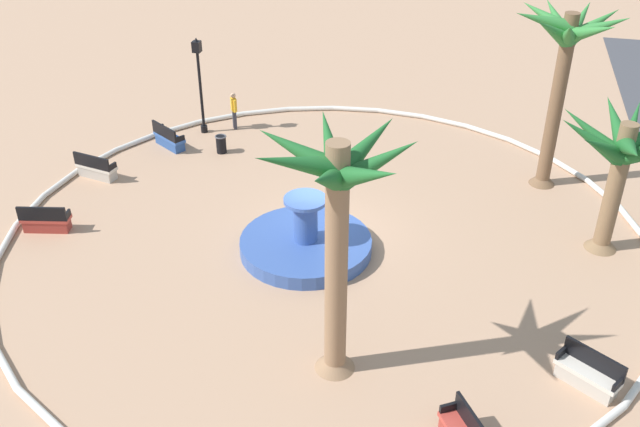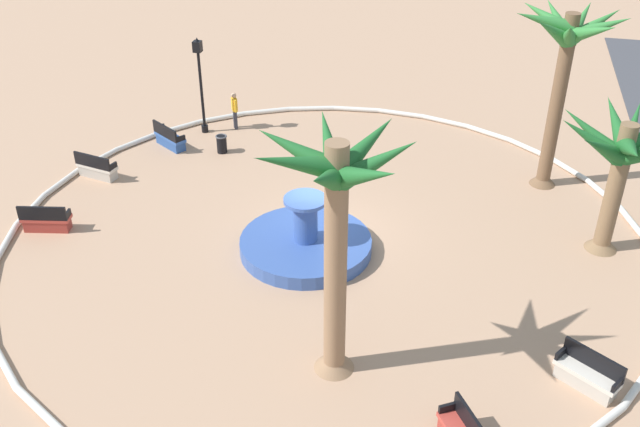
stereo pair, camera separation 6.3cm
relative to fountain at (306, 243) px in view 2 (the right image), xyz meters
The scene contains 13 objects.
ground_plane 1.16m from the fountain, 158.70° to the left, with size 80.00×80.00×0.00m, color tan.
plaza_curb 1.14m from the fountain, 158.70° to the left, with size 20.88×20.88×0.20m, color silver.
fountain is the anchor object (origin of this frame).
palm_tree_near_fountain 10.79m from the fountain, 130.55° to the left, with size 3.63×3.83×6.60m.
palm_tree_by_curb 6.91m from the fountain, 22.37° to the left, with size 3.66×3.77×6.60m.
palm_tree_mid_plaza 9.89m from the fountain, 104.62° to the left, with size 4.41×4.15×4.58m.
bench_east 9.15m from the fountain, 63.45° to the left, with size 1.30×1.61×1.00m.
bench_west 9.29m from the fountain, 108.18° to the right, with size 0.81×1.67×1.00m.
bench_southeast 8.67m from the fountain, 84.47° to the right, with size 0.81×1.67×1.00m.
bench_southwest 9.37m from the fountain, 129.35° to the right, with size 1.29×1.62×1.00m.
lamppost 10.19m from the fountain, 139.97° to the right, with size 0.32×0.32×4.08m.
trash_bin 7.81m from the fountain, 139.95° to the right, with size 0.46×0.46×0.73m.
person_cyclist_helmet 9.84m from the fountain, 147.57° to the right, with size 0.46×0.35×1.61m.
Camera 2 is at (19.19, 4.47, 12.88)m, focal length 40.23 mm.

